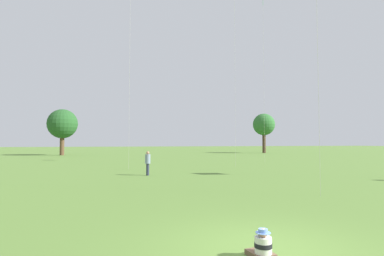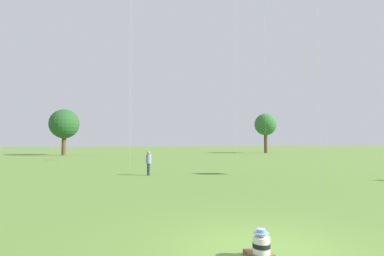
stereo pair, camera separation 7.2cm
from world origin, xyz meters
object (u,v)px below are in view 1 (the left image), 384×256
person_standing_2 (148,161)px  distant_tree_0 (62,124)px  distant_tree_1 (264,125)px  kite_3 (263,3)px  seated_toddler (262,246)px

person_standing_2 → distant_tree_0: 36.47m
distant_tree_0 → distant_tree_1: bearing=0.6°
kite_3 → distant_tree_1: size_ratio=2.28×
kite_3 → person_standing_2: bearing=137.2°
distant_tree_0 → distant_tree_1: (38.32, 0.43, 0.50)m
seated_toddler → person_standing_2: person_standing_2 is taller
seated_toddler → distant_tree_1: (27.77, 49.97, 5.56)m
distant_tree_0 → seated_toddler: bearing=-78.0°
person_standing_2 → kite_3: (13.03, 7.85, 15.97)m
person_standing_2 → distant_tree_0: bearing=16.0°
person_standing_2 → kite_3: 22.06m
kite_3 → distant_tree_0: kite_3 is taller
distant_tree_0 → distant_tree_1: distant_tree_1 is taller
seated_toddler → distant_tree_0: (-10.55, 49.53, 5.06)m
seated_toddler → person_standing_2: bearing=84.6°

